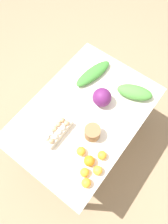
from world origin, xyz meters
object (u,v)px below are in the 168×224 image
object	(u,v)px
orange_3	(102,155)
orange_5	(85,172)
greens_bunch_chard	(135,92)
orange_2	(86,183)
orange_0	(89,161)
orange_1	(98,171)
orange_4	(81,151)
greens_bunch_kale	(93,73)
egg_carton	(57,132)
cabbage_purple	(102,97)
paper_bag	(92,133)

from	to	relation	value
orange_3	orange_5	size ratio (longest dim) A/B	1.03
greens_bunch_chard	orange_2	world-z (taller)	greens_bunch_chard
orange_0	orange_1	world-z (taller)	orange_0
orange_1	orange_4	xyz separation A→B (m)	(-0.04, -0.18, -0.00)
greens_bunch_kale	orange_1	bearing A→B (deg)	38.42
greens_bunch_kale	orange_1	size ratio (longest dim) A/B	5.43
egg_carton	orange_1	size ratio (longest dim) A/B	3.75
greens_bunch_kale	orange_5	bearing A→B (deg)	32.15
cabbage_purple	egg_carton	size ratio (longest dim) A/B	0.59
orange_4	greens_bunch_kale	bearing A→B (deg)	-151.13
orange_0	orange_5	size ratio (longest dim) A/B	1.20
egg_carton	orange_0	xyz separation A→B (m)	(0.03, 0.32, -0.00)
cabbage_purple	greens_bunch_chard	distance (m)	0.28
greens_bunch_kale	orange_3	distance (m)	0.71
cabbage_purple	greens_bunch_kale	size ratio (longest dim) A/B	0.41
paper_bag	orange_4	distance (m)	0.16
egg_carton	orange_5	distance (m)	0.36
orange_1	orange_4	bearing A→B (deg)	-102.28
paper_bag	orange_2	distance (m)	0.36
greens_bunch_chard	orange_4	xyz separation A→B (m)	(0.65, -0.05, -0.01)
egg_carton	orange_3	size ratio (longest dim) A/B	3.80
cabbage_purple	paper_bag	xyz separation A→B (m)	(0.28, 0.11, -0.02)
greens_bunch_kale	greens_bunch_chard	xyz separation A→B (m)	(-0.05, 0.38, 0.01)
cabbage_purple	orange_3	bearing A→B (deg)	35.70
cabbage_purple	egg_carton	xyz separation A→B (m)	(0.43, -0.11, -0.03)
orange_3	orange_5	distance (m)	0.17
orange_0	orange_5	bearing A→B (deg)	14.62
orange_0	orange_5	world-z (taller)	orange_0
cabbage_purple	orange_2	bearing A→B (deg)	26.11
orange_0	orange_3	world-z (taller)	orange_0
orange_0	orange_5	xyz separation A→B (m)	(0.08, 0.02, -0.01)
cabbage_purple	greens_bunch_kale	xyz separation A→B (m)	(-0.17, -0.21, -0.04)
cabbage_purple	orange_4	world-z (taller)	cabbage_purple
paper_bag	orange_5	size ratio (longest dim) A/B	1.83
paper_bag	orange_3	size ratio (longest dim) A/B	1.78
egg_carton	orange_5	world-z (taller)	egg_carton
orange_3	paper_bag	bearing A→B (deg)	-120.67
paper_bag	orange_1	size ratio (longest dim) A/B	1.76
greens_bunch_kale	orange_4	distance (m)	0.69
greens_bunch_chard	orange_1	distance (m)	0.70
paper_bag	orange_5	world-z (taller)	paper_bag
orange_1	cabbage_purple	bearing A→B (deg)	-147.48
orange_0	orange_4	world-z (taller)	orange_0
greens_bunch_kale	orange_2	distance (m)	0.90
paper_bag	orange_3	world-z (taller)	paper_bag
orange_1	orange_4	world-z (taller)	same
egg_carton	greens_bunch_chard	distance (m)	0.70
orange_2	orange_5	world-z (taller)	orange_2
orange_1	egg_carton	bearing A→B (deg)	-96.49
orange_0	orange_4	size ratio (longest dim) A/B	1.17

